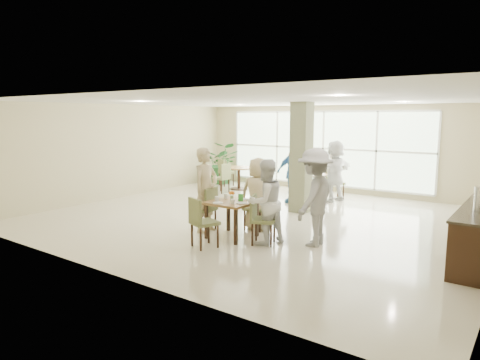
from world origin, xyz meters
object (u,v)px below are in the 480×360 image
Objects in this scene: adult_a at (293,173)px; adult_standing at (294,167)px; teen_far at (258,194)px; teen_standing at (315,197)px; main_table at (232,206)px; teen_left at (206,190)px; potted_plant at (223,163)px; adult_b at (335,171)px; round_table_left at (239,173)px; teen_right at (265,202)px; round_table_right at (309,180)px.

adult_a is 1.06× the size of adult_standing.
adult_standing is (-1.74, 4.82, 0.01)m from teen_far.
teen_standing is 1.16× the size of adult_standing.
teen_standing is at bearing 151.89° from teen_far.
teen_standing is at bearing -57.52° from adult_a.
teen_left is (-0.74, 0.07, 0.25)m from main_table.
potted_plant reaches higher than main_table.
adult_b reaches higher than adult_standing.
main_table is at bearing 67.89° from teen_far.
round_table_left is 5.23m from teen_far.
teen_left is at bearing -92.29° from adult_a.
potted_plant is at bearing -115.05° from teen_right.
adult_b is at bearing 2.31° from round_table_right.
potted_plant reaches higher than round_table_left.
round_table_right is 0.66× the size of teen_right.
teen_far is at bearing -77.15° from adult_a.
teen_standing is 6.07m from adult_standing.
teen_far is 3.92m from adult_b.
teen_right is at bearing -49.59° from round_table_left.
teen_left reaches higher than main_table.
teen_standing is at bearing 126.47° from adult_standing.
teen_left reaches higher than teen_far.
adult_a is 0.96× the size of adult_b.
teen_standing is 4.07m from adult_a.
adult_a is (-0.72, 3.86, 0.20)m from main_table.
round_table_left is at bearing 157.74° from adult_a.
adult_a reaches higher than round_table_left.
adult_b is (-1.42, 4.23, -0.05)m from teen_standing.
teen_standing is (1.50, -0.32, 0.14)m from teen_far.
adult_a reaches higher than main_table.
teen_right is at bearing -73.39° from round_table_right.
round_table_right is 4.88m from teen_right.
teen_standing reaches higher than teen_right.
teen_far reaches higher than round_table_left.
teen_far is 5.12m from adult_standing.
adult_a is (3.80, -1.62, 0.09)m from potted_plant.
round_table_left is 1.40m from potted_plant.
round_table_right is 0.84m from adult_b.
teen_right is at bearing 115.17° from teen_far.
adult_a is (-0.10, -0.85, 0.28)m from round_table_right.
main_table is 0.49× the size of teen_left.
round_table_right is at bearing -11.24° from potted_plant.
teen_standing is (4.87, -4.31, 0.37)m from round_table_left.
round_table_right is at bearing 142.29° from adult_standing.
teen_left is 4.75m from adult_b.
teen_left reaches higher than adult_b.
main_table is at bearing -55.62° from round_table_left.
teen_right is (5.29, -5.45, 0.06)m from potted_plant.
teen_right is at bearing 117.70° from adult_standing.
teen_standing is at bearing 141.23° from teen_right.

